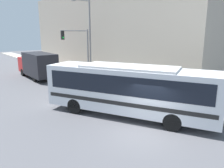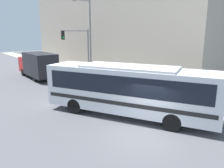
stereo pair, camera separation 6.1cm
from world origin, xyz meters
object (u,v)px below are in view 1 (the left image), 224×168
fire_hydrant (168,98)px  traffic_light_pole (79,46)px  delivery_truck (37,64)px  city_bus (129,87)px  street_lamp (88,35)px

fire_hydrant → traffic_light_pole: traffic_light_pole is taller
delivery_truck → traffic_light_pole: traffic_light_pole is taller
delivery_truck → city_bus: bearing=-88.7°
traffic_light_pole → street_lamp: size_ratio=0.64×
fire_hydrant → traffic_light_pole: bearing=94.8°
city_bus → traffic_light_pole: traffic_light_pole is taller
traffic_light_pole → street_lamp: (0.96, -0.34, 1.17)m
street_lamp → fire_hydrant: bearing=-90.0°
city_bus → delivery_truck: 15.56m
fire_hydrant → street_lamp: 11.88m
fire_hydrant → street_lamp: street_lamp is taller
traffic_light_pole → city_bus: bearing=-104.4°
city_bus → delivery_truck: size_ratio=1.47×
city_bus → fire_hydrant: city_bus is taller
delivery_truck → traffic_light_pole: 5.90m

